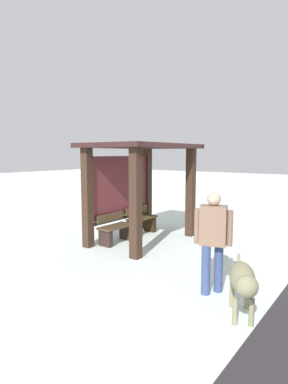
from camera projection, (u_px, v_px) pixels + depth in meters
ground_plane at (142, 241)px, 8.28m from camera, size 60.00×60.00×0.00m
bus_shelter at (137, 171)px, 8.17m from camera, size 2.89×1.93×2.44m
bench_left_inside at (115, 230)px, 8.08m from camera, size 0.97×0.42×0.72m
bench_center_inside at (141, 222)px, 8.93m from camera, size 0.97×0.40×0.76m
person_walking at (213, 235)px, 5.09m from camera, size 0.39×0.59×1.62m
dog at (243, 280)px, 4.31m from camera, size 1.10×0.67×0.76m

